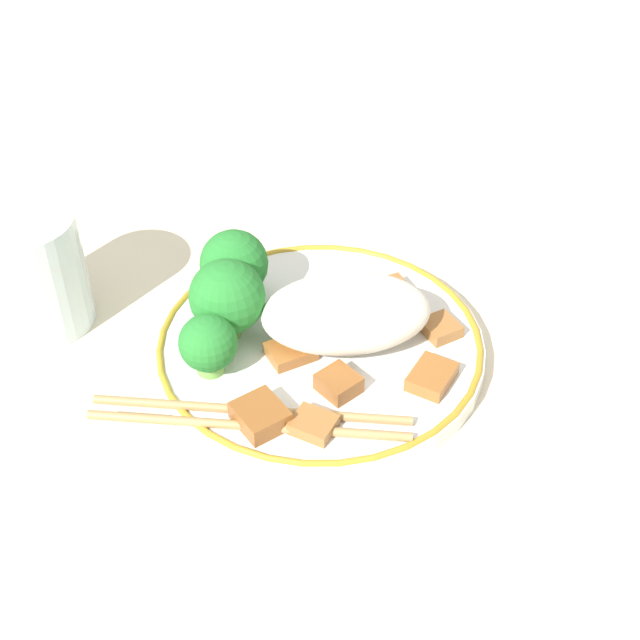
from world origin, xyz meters
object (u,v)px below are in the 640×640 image
(broccoli_back_right, at_px, (208,344))
(plate, at_px, (320,347))
(broccoli_back_left, at_px, (234,264))
(drinking_glass, at_px, (33,272))
(broccoli_back_center, at_px, (227,297))
(chopsticks, at_px, (250,418))

(broccoli_back_right, bearing_deg, plate, -164.31)
(broccoli_back_left, bearing_deg, drinking_glass, -3.67)
(plate, height_order, broccoli_back_left, broccoli_back_left)
(drinking_glass, bearing_deg, broccoli_back_center, 160.85)
(broccoli_back_left, bearing_deg, broccoli_back_right, 74.89)
(broccoli_back_right, distance_m, chopsticks, 0.06)
(plate, relative_size, broccoli_back_left, 3.96)
(chopsticks, relative_size, drinking_glass, 2.30)
(plate, xyz_separation_m, broccoli_back_left, (0.06, -0.05, 0.04))
(broccoli_back_center, relative_size, chopsticks, 0.30)
(plate, bearing_deg, broccoli_back_left, -42.59)
(broccoli_back_left, distance_m, drinking_glass, 0.15)
(plate, distance_m, broccoli_back_right, 0.09)
(chopsticks, bearing_deg, plate, -126.25)
(broccoli_back_right, bearing_deg, broccoli_back_center, -112.00)
(broccoli_back_right, height_order, chopsticks, broccoli_back_right)
(broccoli_back_center, distance_m, drinking_glass, 0.15)
(broccoli_back_center, relative_size, broccoli_back_right, 1.37)
(broccoli_back_center, distance_m, chopsticks, 0.09)
(broccoli_back_center, bearing_deg, plate, 167.91)
(plate, height_order, chopsticks, chopsticks)
(broccoli_back_center, xyz_separation_m, drinking_glass, (0.14, -0.05, -0.00))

